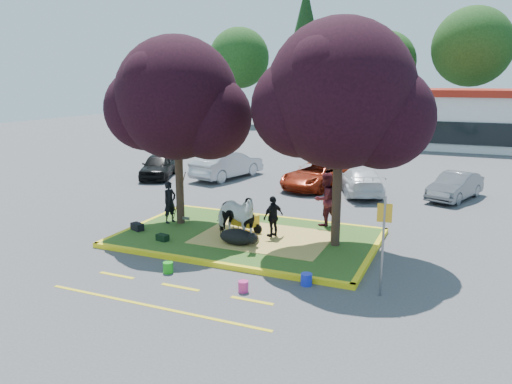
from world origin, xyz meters
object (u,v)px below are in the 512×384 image
at_px(cow, 235,217).
at_px(bucket_pink, 243,287).
at_px(calf, 237,237).
at_px(handler, 170,202).
at_px(wheelbarrow, 244,220).
at_px(bucket_blue, 306,279).
at_px(bucket_green, 168,268).
at_px(sign_post, 383,235).
at_px(car_black, 158,166).
at_px(car_silver, 227,164).

distance_m(cow, bucket_pink, 3.66).
relative_size(calf, handler, 0.76).
relative_size(wheelbarrow, bucket_blue, 5.15).
relative_size(bucket_green, bucket_pink, 1.06).
height_order(sign_post, car_black, sign_post).
distance_m(calf, car_silver, 11.47).
bearing_deg(wheelbarrow, handler, -166.21).
bearing_deg(calf, car_silver, 115.25).
xyz_separation_m(wheelbarrow, car_black, (-8.48, 7.49, 0.07)).
distance_m(calf, bucket_pink, 3.22).
height_order(wheelbarrow, car_black, car_black).
xyz_separation_m(cow, car_silver, (-5.14, 9.85, -0.21)).
height_order(handler, wheelbarrow, handler).
bearing_deg(calf, bucket_green, -112.55).
bearing_deg(bucket_pink, bucket_green, 172.20).
bearing_deg(car_silver, sign_post, 143.59).
bearing_deg(wheelbarrow, bucket_green, -84.76).
bearing_deg(car_silver, calf, 131.17).
bearing_deg(bucket_pink, car_black, 131.66).
xyz_separation_m(handler, bucket_green, (2.35, -3.79, -0.75)).
height_order(calf, bucket_pink, calf).
distance_m(cow, wheelbarrow, 1.07).
height_order(wheelbarrow, bucket_blue, wheelbarrow).
bearing_deg(cow, handler, 91.57).
xyz_separation_m(sign_post, car_black, (-13.51, 10.49, -0.91)).
bearing_deg(sign_post, bucket_pink, -166.85).
relative_size(sign_post, car_silver, 0.56).
distance_m(calf, bucket_green, 2.67).
height_order(cow, bucket_green, cow).
bearing_deg(bucket_blue, calf, 147.30).
relative_size(calf, wheelbarrow, 0.71).
relative_size(cow, calf, 1.65).
bearing_deg(wheelbarrow, sign_post, -16.91).
xyz_separation_m(handler, sign_post, (7.95, -3.01, 0.65)).
relative_size(handler, bucket_blue, 4.76).
relative_size(handler, bucket_pink, 5.33).
height_order(calf, car_silver, car_silver).
height_order(bucket_pink, bucket_blue, bucket_blue).
relative_size(bucket_green, car_black, 0.08).
distance_m(cow, car_silver, 11.12).
distance_m(bucket_green, bucket_pink, 2.44).
relative_size(handler, sign_post, 0.60).
bearing_deg(bucket_pink, sign_post, 19.29).
relative_size(wheelbarrow, car_silver, 0.36).
relative_size(wheelbarrow, sign_post, 0.65).
relative_size(sign_post, bucket_green, 8.38).
relative_size(calf, car_black, 0.31).
bearing_deg(bucket_green, handler, 121.80).
xyz_separation_m(bucket_blue, car_black, (-11.65, 10.59, 0.48)).
bearing_deg(bucket_pink, wheelbarrow, 114.11).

